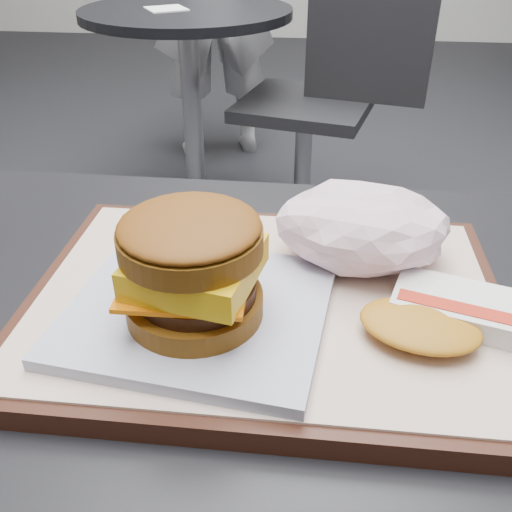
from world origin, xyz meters
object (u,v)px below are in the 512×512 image
object	(u,v)px
crumpled_wrapper	(363,227)
neighbor_chair	(327,91)
neighbor_table	(190,70)
hash_brown	(439,314)
customer_table	(189,497)
serving_tray	(265,303)
breakfast_sandwich	(195,278)

from	to	relation	value
crumpled_wrapper	neighbor_chair	xyz separation A→B (m)	(-0.02, 1.48, -0.31)
neighbor_table	neighbor_chair	world-z (taller)	neighbor_chair
neighbor_chair	hash_brown	bearing A→B (deg)	-87.36
hash_brown	neighbor_table	xyz separation A→B (m)	(-0.55, 1.63, -0.25)
customer_table	neighbor_chair	world-z (taller)	neighbor_chair
serving_tray	breakfast_sandwich	bearing A→B (deg)	-138.98
breakfast_sandwich	hash_brown	xyz separation A→B (m)	(0.18, 0.01, -0.03)
customer_table	neighbor_chair	distance (m)	1.59
breakfast_sandwich	neighbor_table	xyz separation A→B (m)	(-0.37, 1.64, -0.28)
serving_tray	hash_brown	size ratio (longest dim) A/B	2.92
serving_tray	hash_brown	bearing A→B (deg)	-11.38
neighbor_chair	breakfast_sandwich	bearing A→B (deg)	-93.84
serving_tray	neighbor_chair	xyz separation A→B (m)	(0.06, 1.54, -0.27)
hash_brown	crumpled_wrapper	xyz separation A→B (m)	(-0.05, 0.09, 0.02)
customer_table	crumpled_wrapper	world-z (taller)	crumpled_wrapper
serving_tray	neighbor_chair	distance (m)	1.56
customer_table	neighbor_chair	xyz separation A→B (m)	(0.12, 1.59, -0.07)
hash_brown	neighbor_chair	xyz separation A→B (m)	(-0.07, 1.57, -0.29)
customer_table	serving_tray	xyz separation A→B (m)	(0.06, 0.05, 0.20)
customer_table	crumpled_wrapper	distance (m)	0.30
neighbor_table	customer_table	bearing A→B (deg)	-78.02
serving_tray	neighbor_table	bearing A→B (deg)	104.53
customer_table	neighbor_table	distance (m)	1.69
customer_table	crumpled_wrapper	size ratio (longest dim) A/B	5.49
neighbor_chair	neighbor_table	bearing A→B (deg)	172.59
customer_table	hash_brown	xyz separation A→B (m)	(0.20, 0.02, 0.22)
crumpled_wrapper	breakfast_sandwich	bearing A→B (deg)	-140.97
breakfast_sandwich	neighbor_table	world-z (taller)	breakfast_sandwich
neighbor_chair	serving_tray	bearing A→B (deg)	-92.19
hash_brown	crumpled_wrapper	distance (m)	0.10
breakfast_sandwich	neighbor_chair	bearing A→B (deg)	86.16
serving_tray	neighbor_chair	size ratio (longest dim) A/B	0.43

